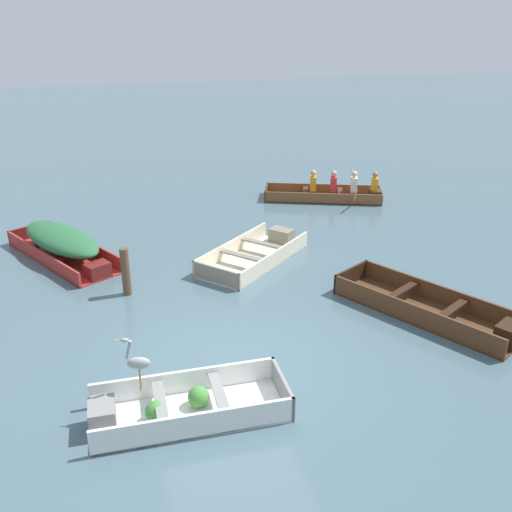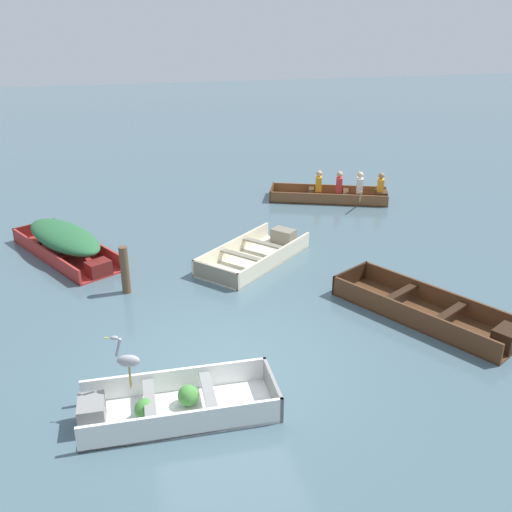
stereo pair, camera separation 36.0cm
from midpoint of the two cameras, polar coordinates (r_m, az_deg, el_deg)
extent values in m
plane|color=#47606B|center=(9.54, -3.45, -10.47)|extent=(80.00, 80.00, 0.00)
cube|color=white|center=(8.50, -7.79, -15.33)|extent=(2.79, 1.12, 0.04)
cube|color=white|center=(8.00, -7.37, -16.53)|extent=(2.77, 0.11, 0.40)
cube|color=white|center=(8.80, -8.29, -12.39)|extent=(2.77, 0.11, 0.40)
cube|color=gray|center=(8.59, 1.41, -13.09)|extent=(0.07, 1.06, 0.40)
cube|color=gray|center=(8.38, -16.35, -15.09)|extent=(0.37, 0.49, 0.36)
cube|color=gray|center=(8.31, -10.82, -14.13)|extent=(0.18, 0.97, 0.04)
cube|color=gray|center=(8.37, -5.00, -13.45)|extent=(0.18, 0.97, 0.04)
sphere|color=#428438|center=(8.33, -11.22, -15.02)|extent=(0.31, 0.31, 0.31)
sphere|color=#428438|center=(8.50, -7.01, -13.80)|extent=(0.31, 0.31, 0.31)
cube|color=beige|center=(13.11, -1.07, -0.44)|extent=(3.00, 2.85, 0.04)
cube|color=beige|center=(13.36, -3.19, 0.80)|extent=(2.22, 1.96, 0.39)
cube|color=beige|center=(12.75, 1.14, -0.31)|extent=(2.22, 1.96, 0.39)
cube|color=gray|center=(11.99, -4.88, -1.99)|extent=(0.86, 0.96, 0.39)
cube|color=gray|center=(14.03, 1.83, 2.04)|extent=(0.64, 0.66, 0.35)
cube|color=gray|center=(13.34, -0.03, 1.25)|extent=(0.87, 0.96, 0.04)
cube|color=gray|center=(12.68, -2.18, 0.01)|extent=(0.87, 0.96, 0.04)
cube|color=#AD2D28|center=(14.07, -19.37, -0.13)|extent=(2.64, 3.55, 0.04)
cube|color=#AD2D28|center=(14.22, -17.59, 1.04)|extent=(1.72, 3.04, 0.35)
cube|color=#AD2D28|center=(13.82, -21.37, -0.14)|extent=(1.72, 3.04, 0.35)
cube|color=maroon|center=(15.48, -22.29, 2.18)|extent=(0.98, 0.58, 0.35)
cube|color=maroon|center=(12.71, -16.33, -1.37)|extent=(0.61, 0.55, 0.32)
cube|color=maroon|center=(13.54, -18.52, 0.20)|extent=(0.95, 0.62, 0.04)
cube|color=maroon|center=(14.42, -20.42, 1.34)|extent=(0.95, 0.62, 0.04)
ellipsoid|color=#286038|center=(13.90, -19.62, 1.63)|extent=(2.29, 2.98, 0.44)
cube|color=#4C2D19|center=(11.30, 15.63, -5.49)|extent=(2.68, 3.61, 0.04)
cube|color=#4C2D19|center=(11.64, 17.05, -3.77)|extent=(1.76, 3.09, 0.41)
cube|color=#4C2D19|center=(10.80, 14.32, -5.64)|extent=(1.76, 3.09, 0.41)
cube|color=black|center=(12.03, 8.64, -2.05)|extent=(0.99, 0.58, 0.41)
cube|color=black|center=(10.66, 23.09, -7.20)|extent=(0.61, 0.56, 0.37)
cube|color=black|center=(10.96, 18.16, -5.06)|extent=(0.96, 0.63, 0.04)
cube|color=black|center=(11.40, 13.51, -3.39)|extent=(0.96, 0.63, 0.04)
cube|color=brown|center=(17.62, 6.09, 5.74)|extent=(3.64, 2.25, 0.04)
cube|color=brown|center=(18.05, 6.11, 6.66)|extent=(3.28, 1.32, 0.33)
cube|color=brown|center=(17.11, 6.11, 5.71)|extent=(3.28, 1.32, 0.33)
cube|color=#3F2716|center=(17.64, 0.46, 6.39)|extent=(0.43, 0.99, 0.33)
cube|color=#3F2716|center=(17.67, 11.24, 6.02)|extent=(0.51, 0.57, 0.30)
cube|color=#3F2716|center=(17.57, 7.84, 6.38)|extent=(0.49, 0.94, 0.04)
cube|color=#3F2716|center=(17.56, 4.39, 6.52)|extent=(0.49, 0.94, 0.04)
cube|color=orange|center=(17.49, 5.14, 7.25)|extent=(0.27, 0.33, 0.44)
sphere|color=tan|center=(17.40, 5.18, 8.26)|extent=(0.18, 0.18, 0.18)
cube|color=red|center=(17.50, 7.16, 7.17)|extent=(0.27, 0.33, 0.44)
sphere|color=tan|center=(17.41, 7.22, 8.18)|extent=(0.18, 0.18, 0.18)
cube|color=white|center=(17.53, 9.18, 7.08)|extent=(0.27, 0.33, 0.44)
sphere|color=beige|center=(17.44, 9.25, 8.09)|extent=(0.18, 0.18, 0.18)
cube|color=orange|center=(17.58, 11.19, 6.98)|extent=(0.27, 0.33, 0.44)
sphere|color=#9E7051|center=(17.49, 11.27, 7.99)|extent=(0.18, 0.18, 0.18)
cylinder|color=tan|center=(18.34, 9.03, 7.47)|extent=(0.27, 0.61, 0.55)
cylinder|color=tan|center=(16.77, 9.30, 5.95)|extent=(0.27, 0.61, 0.55)
cylinder|color=olive|center=(8.30, -12.78, -12.04)|extent=(0.02, 0.02, 0.35)
cylinder|color=olive|center=(8.34, -12.71, -11.81)|extent=(0.02, 0.02, 0.35)
ellipsoid|color=#93999E|center=(8.17, -12.91, -10.40)|extent=(0.34, 0.21, 0.18)
cylinder|color=#93999E|center=(8.08, -13.90, -9.08)|extent=(0.12, 0.07, 0.28)
ellipsoid|color=#93999E|center=(8.01, -14.28, -8.17)|extent=(0.12, 0.08, 0.06)
cone|color=gold|center=(8.03, -14.84, -8.16)|extent=(0.10, 0.05, 0.02)
cylinder|color=brown|center=(11.74, -13.76, -1.54)|extent=(0.17, 0.17, 1.00)
camera|label=1|loc=(0.18, -90.82, -0.36)|focal=40.00mm
camera|label=2|loc=(0.18, 89.18, 0.36)|focal=40.00mm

